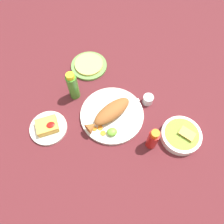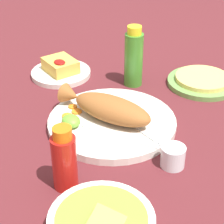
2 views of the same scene
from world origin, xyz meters
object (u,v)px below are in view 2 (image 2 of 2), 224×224
(fork_near, at_px, (141,129))
(side_plate_fries, at_px, (61,73))
(hot_sauce_bottle_red, at_px, (64,160))
(main_plate, at_px, (112,122))
(hot_sauce_bottle_green, at_px, (134,58))
(salt_cup, at_px, (173,158))
(fork_far, at_px, (125,137))
(fried_fish, at_px, (107,107))
(tortilla_plate, at_px, (202,83))

(fork_near, relative_size, side_plate_fries, 1.08)
(hot_sauce_bottle_red, bearing_deg, main_plate, 121.74)
(hot_sauce_bottle_green, height_order, salt_cup, hot_sauce_bottle_green)
(salt_cup, height_order, side_plate_fries, salt_cup)
(fork_near, xyz_separation_m, fork_far, (0.00, -0.05, 0.00))
(fried_fish, distance_m, salt_cup, 0.21)
(fried_fish, bearing_deg, main_plate, 0.00)
(fork_near, distance_m, salt_cup, 0.12)
(fork_near, distance_m, hot_sauce_bottle_green, 0.26)
(hot_sauce_bottle_red, xyz_separation_m, salt_cup, (0.07, 0.21, -0.04))
(main_plate, distance_m, hot_sauce_bottle_green, 0.23)
(fork_near, relative_size, fork_far, 1.10)
(hot_sauce_bottle_red, bearing_deg, tortilla_plate, 105.32)
(hot_sauce_bottle_green, xyz_separation_m, tortilla_plate, (0.12, 0.15, -0.07))
(main_plate, height_order, hot_sauce_bottle_green, hot_sauce_bottle_green)
(hot_sauce_bottle_red, distance_m, hot_sauce_bottle_green, 0.45)
(fork_far, height_order, side_plate_fries, fork_far)
(main_plate, xyz_separation_m, side_plate_fries, (-0.30, 0.03, -0.00))
(hot_sauce_bottle_green, bearing_deg, fork_near, -33.92)
(hot_sauce_bottle_red, xyz_separation_m, side_plate_fries, (-0.42, 0.22, -0.06))
(fork_far, relative_size, tortilla_plate, 0.87)
(main_plate, xyz_separation_m, salt_cup, (0.19, 0.02, 0.01))
(hot_sauce_bottle_green, bearing_deg, tortilla_plate, 53.13)
(main_plate, distance_m, fried_fish, 0.04)
(fork_near, height_order, salt_cup, salt_cup)
(side_plate_fries, bearing_deg, hot_sauce_bottle_green, 40.58)
(fork_far, relative_size, hot_sauce_bottle_green, 0.99)
(main_plate, relative_size, fork_near, 1.63)
(fried_fish, bearing_deg, tortilla_plate, 70.06)
(fork_near, bearing_deg, hot_sauce_bottle_red, -80.27)
(fried_fish, height_order, hot_sauce_bottle_red, hot_sauce_bottle_red)
(hot_sauce_bottle_red, height_order, hot_sauce_bottle_green, hot_sauce_bottle_green)
(hot_sauce_bottle_green, bearing_deg, hot_sauce_bottle_red, -54.56)
(fork_far, relative_size, hot_sauce_bottle_red, 1.25)
(salt_cup, bearing_deg, fork_far, -162.43)
(fork_near, height_order, side_plate_fries, fork_near)
(fork_near, relative_size, salt_cup, 3.67)
(fried_fish, distance_m, side_plate_fries, 0.29)
(main_plate, xyz_separation_m, fork_near, (0.07, 0.03, 0.01))
(fork_near, bearing_deg, hot_sauce_bottle_green, 143.78)
(salt_cup, bearing_deg, side_plate_fries, 178.40)
(fork_near, xyz_separation_m, tortilla_plate, (-0.09, 0.30, -0.01))
(main_plate, bearing_deg, side_plate_fries, 174.25)
(fork_far, bearing_deg, fried_fish, 141.16)
(hot_sauce_bottle_red, xyz_separation_m, hot_sauce_bottle_green, (-0.26, 0.36, 0.02))
(salt_cup, xyz_separation_m, side_plate_fries, (-0.49, 0.01, -0.01))
(main_plate, bearing_deg, hot_sauce_bottle_red, -58.26)
(fried_fish, height_order, fork_far, fried_fish)
(fried_fish, xyz_separation_m, hot_sauce_bottle_red, (0.13, -0.19, 0.02))
(fork_near, bearing_deg, fork_far, -86.79)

